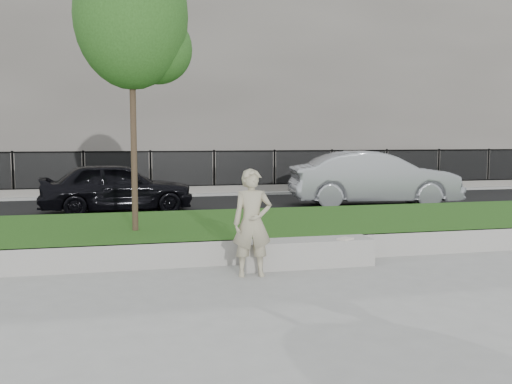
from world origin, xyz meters
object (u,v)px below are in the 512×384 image
object	(u,v)px
car_dark	(117,187)
car_silver	(374,179)
stone_bench	(307,253)
young_tree	(136,21)
man	(252,223)
book	(345,239)

from	to	relation	value
car_dark	car_silver	xyz separation A→B (m)	(7.34, -0.23, 0.12)
stone_bench	young_tree	xyz separation A→B (m)	(-2.54, 1.78, 3.82)
man	book	distance (m)	1.63
man	young_tree	distance (m)	4.21
car_silver	young_tree	bearing A→B (deg)	135.16
book	car_silver	bearing A→B (deg)	29.02
stone_bench	young_tree	distance (m)	4.92
man	car_silver	xyz separation A→B (m)	(5.41, 7.38, 0.05)
man	book	size ratio (longest dim) A/B	6.78
stone_bench	car_silver	distance (m)	8.27
book	young_tree	xyz separation A→B (m)	(-3.11, 1.93, 3.59)
book	car_dark	xyz separation A→B (m)	(-3.50, 7.34, 0.28)
young_tree	car_silver	size ratio (longest dim) A/B	1.02
car_silver	stone_bench	bearing A→B (deg)	156.07
stone_bench	young_tree	bearing A→B (deg)	144.99
stone_bench	man	size ratio (longest dim) A/B	1.32
book	car_dark	bearing A→B (deg)	82.85
man	car_silver	size ratio (longest dim) A/B	0.32
book	car_silver	distance (m)	8.09
car_silver	car_dark	bearing A→B (deg)	96.67
man	book	bearing A→B (deg)	16.20
stone_bench	young_tree	world-z (taller)	young_tree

